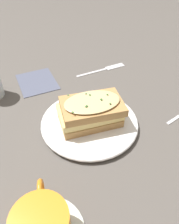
{
  "coord_description": "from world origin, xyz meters",
  "views": [
    {
      "loc": [
        -0.41,
        0.01,
        0.4
      ],
      "look_at": [
        -0.02,
        -0.01,
        0.04
      ],
      "focal_mm": 35.0,
      "sensor_mm": 36.0,
      "label": 1
    }
  ],
  "objects_px": {
    "napkin": "(37,82)",
    "sandwich": "(91,111)",
    "fork": "(107,68)",
    "dinner_plate": "(90,122)"
  },
  "relations": [
    {
      "from": "napkin",
      "to": "sandwich",
      "type": "bearing_deg",
      "value": -140.73
    },
    {
      "from": "sandwich",
      "to": "fork",
      "type": "distance_m",
      "value": 0.29
    },
    {
      "from": "dinner_plate",
      "to": "sandwich",
      "type": "distance_m",
      "value": 0.04
    },
    {
      "from": "dinner_plate",
      "to": "fork",
      "type": "bearing_deg",
      "value": -13.92
    },
    {
      "from": "dinner_plate",
      "to": "sandwich",
      "type": "bearing_deg",
      "value": -110.37
    },
    {
      "from": "napkin",
      "to": "fork",
      "type": "bearing_deg",
      "value": -72.0
    },
    {
      "from": "sandwich",
      "to": "napkin",
      "type": "distance_m",
      "value": 0.27
    },
    {
      "from": "fork",
      "to": "sandwich",
      "type": "bearing_deg",
      "value": -38.15
    },
    {
      "from": "fork",
      "to": "napkin",
      "type": "xyz_separation_m",
      "value": [
        -0.08,
        0.23,
        0.0
      ]
    },
    {
      "from": "sandwich",
      "to": "fork",
      "type": "height_order",
      "value": "sandwich"
    }
  ]
}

